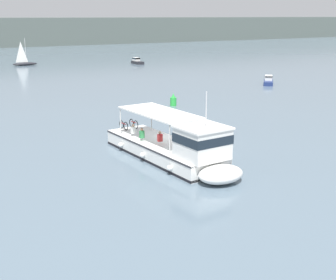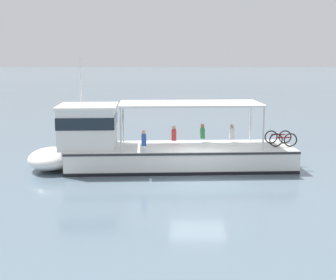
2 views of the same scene
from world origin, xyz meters
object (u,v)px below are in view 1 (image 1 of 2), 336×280
Objects in this scene: sailboat_far_right at (25,63)px; ferry_main at (176,149)px; motorboat_horizon_east at (268,81)px; channel_buoy at (173,101)px; motorboat_far_left at (137,61)px.

ferry_main is at bearing -95.33° from sailboat_far_right.
sailboat_far_right reaches higher than motorboat_horizon_east.
motorboat_horizon_east is (30.71, 24.89, -0.47)m from ferry_main.
ferry_main is at bearing -140.98° from motorboat_horizon_east.
ferry_main is 9.27× the size of channel_buoy.
motorboat_far_left is (27.32, 60.83, -0.47)m from ferry_main.
sailboat_far_right reaches higher than channel_buoy.
sailboat_far_right is at bearing 84.67° from ferry_main.
ferry_main reaches higher than motorboat_horizon_east.
channel_buoy is at bearing -160.76° from motorboat_horizon_east.
sailboat_far_right is 50.59m from motorboat_horizon_east.
motorboat_far_left is at bearing 68.51° from channel_buoy.
motorboat_horizon_east is at bearing 19.24° from channel_buoy.
motorboat_far_left is 1.02× the size of motorboat_horizon_east.
sailboat_far_right is at bearing 94.35° from channel_buoy.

